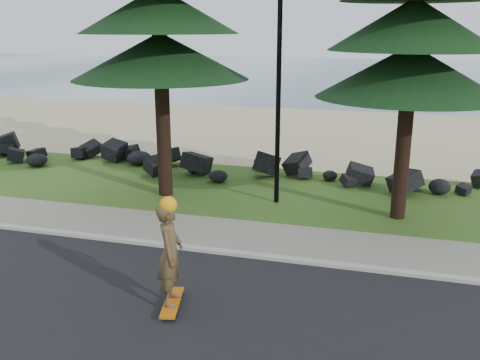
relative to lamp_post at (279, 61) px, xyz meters
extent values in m
plane|color=#32581B|center=(0.00, -3.20, -4.13)|extent=(160.00, 160.00, 0.00)
cube|color=black|center=(0.00, -7.70, -4.12)|extent=(160.00, 7.00, 0.02)
cube|color=#ACA79B|center=(0.00, -4.10, -4.08)|extent=(160.00, 0.20, 0.10)
cube|color=gray|center=(0.00, -3.00, -4.09)|extent=(160.00, 2.00, 0.08)
cube|color=tan|center=(0.00, 11.30, -4.13)|extent=(160.00, 15.00, 0.01)
cube|color=#3B5E71|center=(0.00, 47.80, -4.13)|extent=(160.00, 58.00, 0.01)
cylinder|color=black|center=(0.00, 0.00, -0.13)|extent=(0.14, 0.14, 8.00)
cube|color=#BE5D0B|center=(-0.56, -6.70, -4.02)|extent=(0.55, 1.20, 0.04)
imported|color=brown|center=(-0.56, -6.70, -3.04)|extent=(0.62, 0.80, 1.94)
sphere|color=#FE9B0E|center=(-0.56, -6.70, -2.10)|extent=(0.31, 0.31, 0.31)
camera|label=1|loc=(3.11, -14.97, 0.93)|focal=40.00mm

